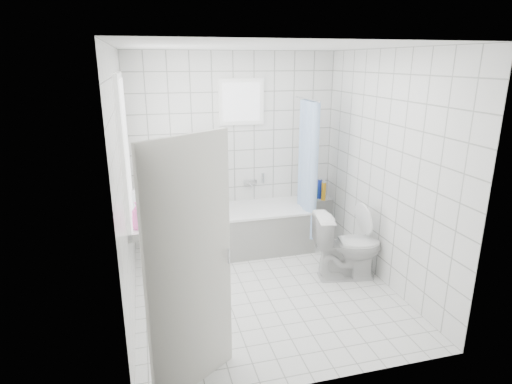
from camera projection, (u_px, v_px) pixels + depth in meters
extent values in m
plane|color=white|center=(264.00, 290.00, 4.81)|extent=(3.00, 3.00, 0.00)
plane|color=white|center=(265.00, 46.00, 4.05)|extent=(3.00, 3.00, 0.00)
cube|color=white|center=(234.00, 150.00, 5.81)|extent=(2.80, 0.02, 2.60)
cube|color=white|center=(323.00, 232.00, 3.04)|extent=(2.80, 0.02, 2.60)
cube|color=white|center=(124.00, 189.00, 4.08)|extent=(0.02, 3.00, 2.60)
cube|color=white|center=(385.00, 170.00, 4.77)|extent=(0.02, 3.00, 2.60)
cube|color=white|center=(127.00, 151.00, 4.28)|extent=(0.01, 0.90, 1.40)
cube|color=white|center=(242.00, 102.00, 5.61)|extent=(0.50, 0.01, 0.50)
cube|color=white|center=(138.00, 220.00, 4.51)|extent=(0.18, 1.02, 0.08)
cube|color=silver|center=(191.00, 270.00, 3.14)|extent=(0.68, 0.49, 2.00)
cube|color=white|center=(249.00, 230.00, 5.80)|extent=(1.63, 0.75, 0.55)
cube|color=white|center=(249.00, 210.00, 5.71)|extent=(1.65, 0.77, 0.03)
cube|color=white|center=(182.00, 203.00, 5.39)|extent=(0.15, 0.85, 1.50)
cube|color=white|center=(317.00, 216.00, 6.30)|extent=(0.40, 0.24, 0.55)
imported|color=white|center=(348.00, 246.00, 4.99)|extent=(0.84, 0.57, 0.80)
cylinder|color=silver|center=(307.00, 99.00, 5.45)|extent=(0.02, 0.80, 0.02)
cube|color=silver|center=(250.00, 182.00, 5.96)|extent=(0.18, 0.06, 0.06)
imported|color=#34DEEC|center=(138.00, 215.00, 4.28)|extent=(0.11, 0.11, 0.18)
imported|color=white|center=(138.00, 211.00, 4.42)|extent=(0.17, 0.17, 0.17)
imported|color=silver|center=(137.00, 198.00, 4.60)|extent=(0.14, 0.14, 0.31)
imported|color=pink|center=(137.00, 216.00, 4.13)|extent=(0.14, 0.14, 0.27)
imported|color=#E070D4|center=(137.00, 200.00, 4.75)|extent=(0.11, 0.11, 0.18)
cylinder|color=#1732BA|center=(319.00, 189.00, 6.19)|extent=(0.06, 0.06, 0.28)
cylinder|color=#168640|center=(315.00, 194.00, 6.11)|extent=(0.06, 0.06, 0.20)
cylinder|color=#FFAA1A|center=(324.00, 191.00, 6.11)|extent=(0.06, 0.06, 0.26)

